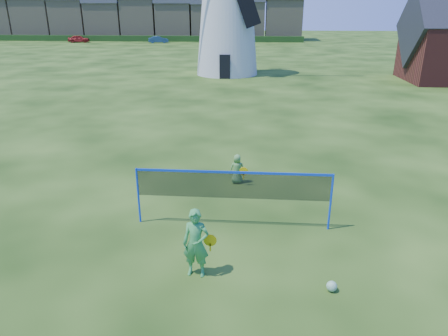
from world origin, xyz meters
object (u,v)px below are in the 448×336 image
car_left (79,39)px  car_right (158,40)px  play_ball (332,286)px  badminton_net (233,186)px  player_girl (196,243)px  windmill (227,6)px  player_boy (237,169)px

car_left → car_right: 14.11m
car_left → play_ball: bearing=-164.4°
badminton_net → play_ball: 3.50m
player_girl → car_right: size_ratio=0.46×
player_girl → play_ball: bearing=-2.1°
player_girl → windmill: bearing=97.6°
badminton_net → car_left: (-30.56, 62.35, -0.53)m
badminton_net → car_right: (-16.45, 62.27, -0.58)m
play_ball → player_girl: bearing=173.2°
car_left → car_right: car_left is taller
car_left → player_boy: bearing=-164.0°
player_boy → badminton_net: bearing=89.9°
windmill → player_girl: (1.46, -29.28, -4.83)m
windmill → player_boy: 24.84m
windmill → player_girl: windmill is taller
player_boy → play_ball: 5.84m
player_girl → car_left: 71.15m
car_right → player_boy: bearing=-177.5°
windmill → player_girl: 29.71m
player_girl → badminton_net: bearing=78.4°
player_girl → car_left: player_girl is taller
player_girl → car_right: player_girl is taller
windmill → badminton_net: bearing=-85.6°
player_girl → player_boy: player_girl is taller
badminton_net → player_girl: badminton_net is taller
player_girl → play_ball: size_ratio=7.02×
player_boy → car_left: 66.87m
player_boy → car_left: car_left is taller
player_boy → car_left: bearing=-63.3°
windmill → car_left: 45.60m
player_boy → car_left: size_ratio=0.27×
player_boy → play_ball: player_boy is taller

